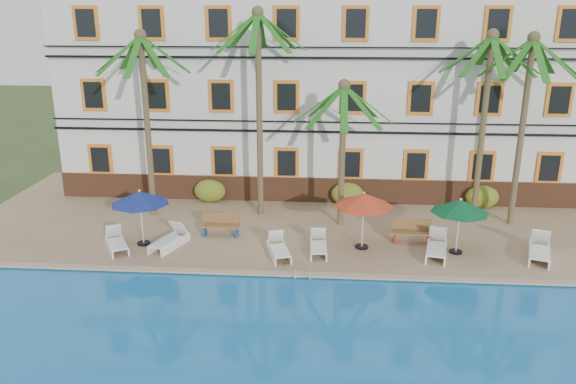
# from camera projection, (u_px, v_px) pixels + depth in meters

# --- Properties ---
(ground) EXTENTS (100.00, 100.00, 0.00)m
(ground) POSITION_uv_depth(u_px,v_px,m) (313.00, 271.00, 20.33)
(ground) COLOR #384C23
(ground) RESTS_ON ground
(pool_deck) EXTENTS (30.00, 12.00, 0.25)m
(pool_deck) POSITION_uv_depth(u_px,v_px,m) (317.00, 219.00, 25.04)
(pool_deck) COLOR tan
(pool_deck) RESTS_ON ground
(pool_coping) EXTENTS (30.00, 0.35, 0.06)m
(pool_coping) POSITION_uv_depth(u_px,v_px,m) (313.00, 275.00, 19.39)
(pool_coping) COLOR tan
(pool_coping) RESTS_ON pool_deck
(hotel_building) EXTENTS (25.40, 6.44, 10.22)m
(hotel_building) POSITION_uv_depth(u_px,v_px,m) (321.00, 86.00, 28.14)
(hotel_building) COLOR silver
(hotel_building) RESTS_ON pool_deck
(palm_a) EXTENTS (4.00, 4.00, 8.03)m
(palm_a) POSITION_uv_depth(u_px,v_px,m) (145.00, 100.00, 23.64)
(palm_a) COLOR brown
(palm_a) RESTS_ON pool_deck
(palm_b) EXTENTS (4.00, 4.00, 8.93)m
(palm_b) POSITION_uv_depth(u_px,v_px,m) (259.00, 88.00, 23.55)
(palm_b) COLOR brown
(palm_b) RESTS_ON pool_deck
(palm_c) EXTENTS (4.00, 4.00, 6.16)m
(palm_c) POSITION_uv_depth(u_px,v_px,m) (343.00, 132.00, 22.85)
(palm_c) COLOR brown
(palm_c) RESTS_ON pool_deck
(palm_d) EXTENTS (4.00, 4.00, 8.06)m
(palm_d) POSITION_uv_depth(u_px,v_px,m) (486.00, 102.00, 23.18)
(palm_d) COLOR brown
(palm_d) RESTS_ON pool_deck
(palm_e) EXTENTS (4.00, 4.00, 7.98)m
(palm_e) POSITION_uv_depth(u_px,v_px,m) (525.00, 105.00, 22.58)
(palm_e) COLOR brown
(palm_e) RESTS_ON pool_deck
(shrub_left) EXTENTS (1.50, 0.90, 1.10)m
(shrub_left) POSITION_uv_depth(u_px,v_px,m) (210.00, 191.00, 26.71)
(shrub_left) COLOR #23601B
(shrub_left) RESTS_ON pool_deck
(shrub_mid) EXTENTS (1.50, 0.90, 1.10)m
(shrub_mid) POSITION_uv_depth(u_px,v_px,m) (347.00, 194.00, 26.25)
(shrub_mid) COLOR #23601B
(shrub_mid) RESTS_ON pool_deck
(shrub_right) EXTENTS (1.50, 0.90, 1.10)m
(shrub_right) POSITION_uv_depth(u_px,v_px,m) (482.00, 197.00, 25.82)
(shrub_right) COLOR #23601B
(shrub_right) RESTS_ON pool_deck
(umbrella_blue) EXTENTS (2.25, 2.25, 2.25)m
(umbrella_blue) POSITION_uv_depth(u_px,v_px,m) (140.00, 198.00, 21.42)
(umbrella_blue) COLOR black
(umbrella_blue) RESTS_ON pool_deck
(umbrella_red) EXTENTS (2.27, 2.27, 2.28)m
(umbrella_red) POSITION_uv_depth(u_px,v_px,m) (364.00, 200.00, 21.08)
(umbrella_red) COLOR black
(umbrella_red) RESTS_ON pool_deck
(umbrella_green) EXTENTS (2.17, 2.17, 2.18)m
(umbrella_green) POSITION_uv_depth(u_px,v_px,m) (460.00, 207.00, 20.67)
(umbrella_green) COLOR black
(umbrella_green) RESTS_ON pool_deck
(lounger_a) EXTENTS (1.44, 1.87, 0.85)m
(lounger_a) POSITION_uv_depth(u_px,v_px,m) (116.00, 242.00, 21.50)
(lounger_a) COLOR white
(lounger_a) RESTS_ON pool_deck
(lounger_b) EXTENTS (1.28, 2.00, 0.89)m
(lounger_b) POSITION_uv_depth(u_px,v_px,m) (170.00, 240.00, 21.69)
(lounger_b) COLOR white
(lounger_b) RESTS_ON pool_deck
(lounger_c) EXTENTS (1.10, 1.89, 0.85)m
(lounger_c) POSITION_uv_depth(u_px,v_px,m) (279.00, 249.00, 20.92)
(lounger_c) COLOR white
(lounger_c) RESTS_ON pool_deck
(lounger_d) EXTENTS (0.69, 1.76, 0.82)m
(lounger_d) POSITION_uv_depth(u_px,v_px,m) (318.00, 245.00, 21.23)
(lounger_d) COLOR white
(lounger_d) RESTS_ON pool_deck
(lounger_e) EXTENTS (1.12, 2.11, 0.95)m
(lounger_e) POSITION_uv_depth(u_px,v_px,m) (437.00, 247.00, 20.98)
(lounger_e) COLOR white
(lounger_e) RESTS_ON pool_deck
(lounger_f) EXTENTS (1.32, 2.12, 0.94)m
(lounger_f) POSITION_uv_depth(u_px,v_px,m) (540.00, 250.00, 20.68)
(lounger_f) COLOR white
(lounger_f) RESTS_ON pool_deck
(bench_left) EXTENTS (1.51, 0.49, 0.93)m
(bench_left) POSITION_uv_depth(u_px,v_px,m) (221.00, 224.00, 22.75)
(bench_left) COLOR olive
(bench_left) RESTS_ON pool_deck
(bench_right) EXTENTS (1.53, 0.58, 0.93)m
(bench_right) POSITION_uv_depth(u_px,v_px,m) (412.00, 231.00, 22.06)
(bench_right) COLOR olive
(bench_right) RESTS_ON pool_deck
(pool_ladder) EXTENTS (0.54, 0.74, 0.74)m
(pool_ladder) POSITION_uv_depth(u_px,v_px,m) (303.00, 276.00, 19.33)
(pool_ladder) COLOR silver
(pool_ladder) RESTS_ON ground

